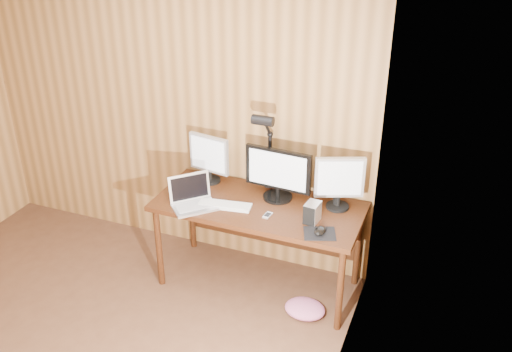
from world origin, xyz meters
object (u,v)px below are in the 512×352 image
Objects in this scene: speaker at (336,199)px; phone at (268,215)px; monitor_center at (278,174)px; desk_lamp at (266,140)px; laptop at (192,198)px; monitor_left at (209,158)px; keyboard at (224,205)px; hard_drive at (312,212)px; monitor_right at (339,181)px; desk at (262,213)px; mouse at (320,231)px.

phone is at bearing -143.26° from speaker.
speaker is at bearing 8.93° from monitor_center.
laptop is at bearing -147.65° from desk_lamp.
monitor_left is 0.94× the size of keyboard.
laptop is at bearing -167.45° from hard_drive.
monitor_center is at bearing 151.95° from hard_drive.
laptop is 0.60m from phone.
monitor_right reaches higher than phone.
hard_drive is at bearing -38.39° from laptop.
desk is at bearing 166.71° from hard_drive.
keyboard is at bearing 177.87° from monitor_right.
hard_drive is 1.26× the size of speaker.
speaker is at bearing 8.60° from monitor_left.
mouse is at bearing -36.57° from monitor_center.
monitor_right is 1.04× the size of laptop.
hard_drive is (0.35, -0.24, -0.14)m from monitor_center.
speaker is at bearing 12.07° from desk.
monitor_center is 4.44× the size of speaker.
speaker is (0.44, 0.33, 0.05)m from phone.
monitor_right is at bearing 11.46° from keyboard.
monitor_right is at bearing -47.39° from speaker.
monitor_center is at bearing 99.73° from phone.
desk_lamp is (-0.47, 0.31, 0.37)m from hard_drive.
desk_lamp reaches higher than monitor_left.
monitor_right is at bearing 7.65° from monitor_left.
monitor_center is 1.23× the size of keyboard.
monitor_left is 1.01× the size of laptop.
phone is (-0.42, 0.09, -0.02)m from mouse.
desk is at bearing -5.55° from monitor_left.
monitor_right is 0.45m from mouse.
mouse is at bearing -91.55° from speaker.
monitor_center reaches higher than laptop.
laptop is (0.04, -0.40, -0.16)m from monitor_left.
desk_lamp is at bearing 177.38° from speaker.
monitor_left is 3.39× the size of speaker.
monitor_right is at bearing -25.58° from laptop.
monitor_center is at bearing 36.40° from desk.
keyboard is 0.59m from desk_lamp.
laptop is 0.25m from keyboard.
phone is (0.63, -0.34, -0.21)m from monitor_left.
laptop reaches higher than mouse.
keyboard is at bearing -176.63° from phone.
speaker is at bearing -12.88° from desk_lamp.
monitor_right reaches higher than keyboard.
monitor_right is at bearing 78.95° from mouse.
keyboard is (-0.24, -0.19, 0.13)m from desk.
desk_lamp reaches higher than phone.
monitor_center is at bearing 29.97° from keyboard.
mouse is (-0.03, -0.40, -0.20)m from monitor_right.
monitor_right is 0.59× the size of desk_lamp.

